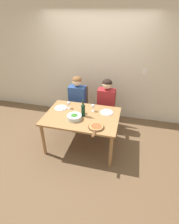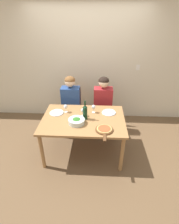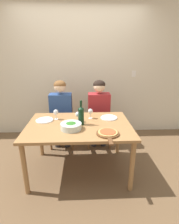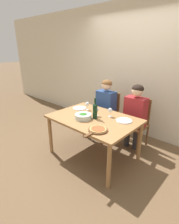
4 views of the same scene
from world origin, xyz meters
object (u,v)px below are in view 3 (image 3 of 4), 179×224
object	(u,v)px
pizza_on_board	(108,133)
wine_glass_centre	(78,115)
person_woman	(61,108)
wine_glass_right	(90,112)
chair_left	(62,118)
broccoli_bowl	(71,126)
chair_right	(98,118)
dinner_plate_left	(45,120)
person_man	(99,108)
dinner_plate_right	(109,118)
wine_bottle	(81,115)
wine_glass_left	(56,113)

from	to	relation	value
pizza_on_board	wine_glass_centre	distance (m)	0.56
person_woman	wine_glass_right	size ratio (longest dim) A/B	8.05
chair_left	person_woman	xyz separation A→B (m)	(0.00, -0.11, 0.24)
broccoli_bowl	wine_glass_centre	world-z (taller)	wine_glass_centre
chair_right	dinner_plate_left	world-z (taller)	chair_right
person_woman	broccoli_bowl	distance (m)	0.92
person_man	chair_left	bearing A→B (deg)	170.44
wine_glass_right	person_woman	bearing A→B (deg)	133.43
dinner_plate_right	pizza_on_board	distance (m)	0.55
person_woman	dinner_plate_left	world-z (taller)	person_woman
wine_bottle	wine_glass_left	world-z (taller)	wine_bottle
wine_glass_left	wine_glass_centre	xyz separation A→B (m)	(0.32, -0.11, 0.00)
chair_right	dinner_plate_right	bearing A→B (deg)	-81.28
person_man	wine_glass_right	distance (m)	0.56
person_woman	broccoli_bowl	bearing A→B (deg)	-75.56
chair_left	broccoli_bowl	distance (m)	1.06
person_man	wine_glass_centre	world-z (taller)	person_man
person_woman	wine_glass_centre	world-z (taller)	person_woman
wine_glass_centre	dinner_plate_right	bearing A→B (deg)	15.54
person_man	wine_glass_centre	xyz separation A→B (m)	(-0.36, -0.65, 0.11)
person_man	wine_glass_left	world-z (taller)	person_man
pizza_on_board	wine_glass_centre	size ratio (longest dim) A/B	2.76
dinner_plate_right	wine_glass_right	distance (m)	0.29
wine_glass_centre	chair_right	bearing A→B (deg)	64.79
wine_glass_centre	wine_glass_left	bearing A→B (deg)	160.41
wine_glass_right	wine_glass_centre	distance (m)	0.22
dinner_plate_left	pizza_on_board	xyz separation A→B (m)	(0.85, -0.48, 0.01)
wine_glass_centre	person_man	bearing A→B (deg)	61.07
wine_bottle	wine_glass_centre	world-z (taller)	wine_bottle
dinner_plate_right	chair_left	bearing A→B (deg)	140.44
broccoli_bowl	wine_glass_left	size ratio (longest dim) A/B	1.79
wine_bottle	wine_glass_centre	bearing A→B (deg)	114.96
chair_right	wine_glass_centre	xyz separation A→B (m)	(-0.36, -0.76, 0.34)
wine_bottle	wine_glass_centre	distance (m)	0.11
broccoli_bowl	dinner_plate_right	world-z (taller)	broccoli_bowl
chair_left	dinner_plate_right	size ratio (longest dim) A/B	3.72
wine_bottle	dinner_plate_left	xyz separation A→B (m)	(-0.53, 0.17, -0.13)
person_woman	chair_right	bearing A→B (deg)	9.56
chair_right	person_woman	distance (m)	0.72
person_man	wine_bottle	bearing A→B (deg)	-112.83
person_woman	dinner_plate_left	xyz separation A→B (m)	(-0.17, -0.58, 0.01)
wine_bottle	wine_glass_right	world-z (taller)	wine_bottle
chair_right	person_man	size ratio (longest dim) A/B	0.76
chair_left	wine_bottle	size ratio (longest dim) A/B	2.74
dinner_plate_right	wine_glass_right	size ratio (longest dim) A/B	1.65
dinner_plate_left	dinner_plate_right	xyz separation A→B (m)	(0.94, 0.06, 0.00)
wine_bottle	dinner_plate_left	size ratio (longest dim) A/B	1.36
wine_glass_left	dinner_plate_left	bearing A→B (deg)	-164.21
person_man	wine_glass_right	xyz separation A→B (m)	(-0.18, -0.52, 0.11)
pizza_on_board	wine_glass_right	size ratio (longest dim) A/B	2.76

